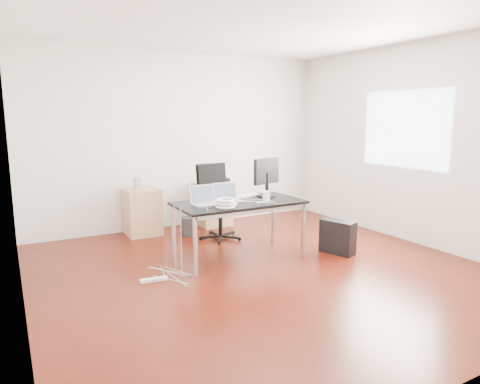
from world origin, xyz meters
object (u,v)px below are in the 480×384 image
desk (239,206)px  office_chair (217,198)px  filing_cabinet_left (142,212)px  filing_cabinet_right (213,204)px  pc_tower (338,237)px

desk → office_chair: size_ratio=1.48×
office_chair → filing_cabinet_left: bearing=137.2°
desk → office_chair: 0.99m
office_chair → desk: bearing=-104.7°
filing_cabinet_left → filing_cabinet_right: bearing=0.0°
pc_tower → office_chair: bearing=107.1°
filing_cabinet_left → office_chair: bearing=-37.8°
filing_cabinet_right → pc_tower: bearing=-69.9°
desk → filing_cabinet_right: desk is taller
desk → filing_cabinet_left: bearing=114.1°
office_chair → filing_cabinet_left: 1.20m
office_chair → pc_tower: size_ratio=2.40×
filing_cabinet_left → pc_tower: size_ratio=1.56×
desk → pc_tower: desk is taller
desk → pc_tower: (1.22, -0.47, -0.46)m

